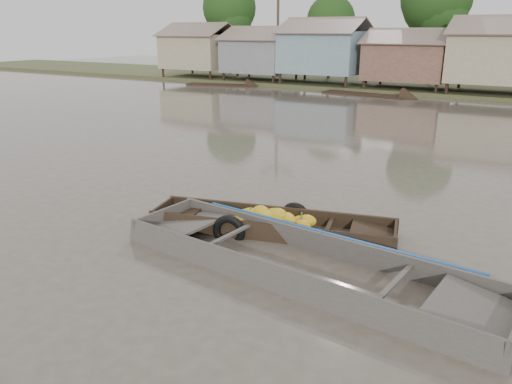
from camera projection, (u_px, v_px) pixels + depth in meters
The scene contains 3 objects.
ground at pixel (227, 230), 11.64m from camera, with size 120.00×120.00×0.00m, color #53483F.
banana_boat at pixel (268, 224), 11.55m from camera, with size 5.82×2.72×0.80m.
viewer_boat at pixel (303, 269), 9.61m from camera, with size 7.86×2.74×0.62m.
Camera 1 is at (6.15, -8.89, 4.46)m, focal length 35.00 mm.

